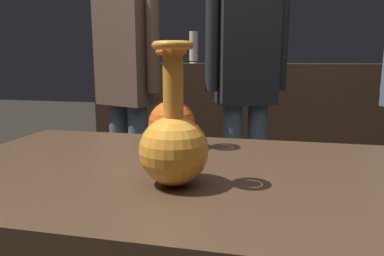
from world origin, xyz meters
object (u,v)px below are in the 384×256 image
at_px(vase_tall_behind, 172,117).
at_px(visitor_center_back, 246,78).
at_px(vase_centerpiece, 174,143).
at_px(shelf_vase_left, 194,48).
at_px(shelf_vase_center, 257,55).
at_px(visitor_near_left, 126,79).

bearing_deg(vase_tall_behind, visitor_center_back, 84.40).
height_order(vase_centerpiece, vase_tall_behind, vase_centerpiece).
distance_m(vase_centerpiece, vase_tall_behind, 0.29).
bearing_deg(shelf_vase_left, vase_centerpiece, -78.71).
height_order(vase_centerpiece, shelf_vase_center, shelf_vase_center).
distance_m(vase_centerpiece, visitor_near_left, 1.43).
xyz_separation_m(shelf_vase_center, visitor_center_back, (-0.02, -0.91, -0.14)).
xyz_separation_m(vase_centerpiece, shelf_vase_left, (-0.47, 2.36, 0.24)).
distance_m(vase_tall_behind, shelf_vase_left, 2.14).
distance_m(visitor_near_left, visitor_center_back, 0.67).
bearing_deg(vase_centerpiece, shelf_vase_center, 88.81).
distance_m(shelf_vase_left, visitor_center_back, 1.08).
xyz_separation_m(vase_tall_behind, visitor_center_back, (0.11, 1.15, 0.04)).
relative_size(shelf_vase_left, visitor_near_left, 0.16).
bearing_deg(vase_centerpiece, vase_tall_behind, 106.25).
bearing_deg(shelf_vase_center, visitor_near_left, -122.77).
height_order(vase_tall_behind, shelf_vase_center, shelf_vase_center).
distance_m(shelf_vase_left, shelf_vase_center, 0.52).
xyz_separation_m(shelf_vase_center, visitor_near_left, (-0.68, -1.05, -0.14)).
relative_size(vase_tall_behind, visitor_center_back, 0.16).
relative_size(vase_tall_behind, shelf_vase_center, 1.25).
relative_size(vase_tall_behind, visitor_near_left, 0.16).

